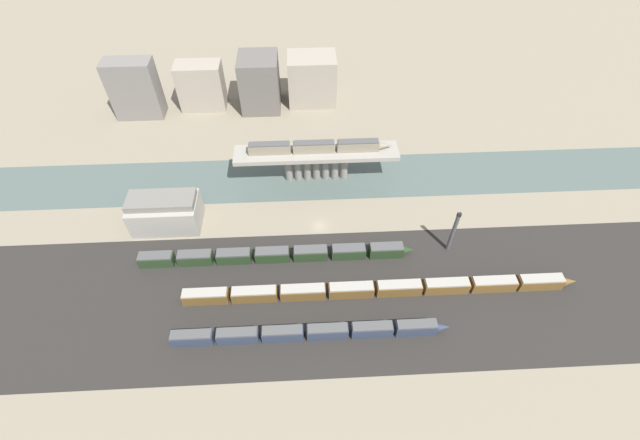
% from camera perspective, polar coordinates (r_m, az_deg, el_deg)
% --- Properties ---
extents(ground_plane, '(400.00, 400.00, 0.00)m').
position_cam_1_polar(ground_plane, '(124.47, -0.04, -0.82)').
color(ground_plane, gray).
extents(railbed_yard, '(280.00, 42.00, 0.01)m').
position_cam_1_polar(railbed_yard, '(110.12, 0.59, -10.23)').
color(railbed_yard, '#282623').
rests_on(railbed_yard, ground).
extents(river_water, '(320.00, 20.52, 0.01)m').
position_cam_1_polar(river_water, '(139.18, -0.46, 5.66)').
color(river_water, '#4C5B56').
rests_on(river_water, ground).
extents(bridge, '(50.41, 8.54, 10.86)m').
position_cam_1_polar(bridge, '(133.88, -0.48, 8.23)').
color(bridge, gray).
rests_on(bridge, ground).
extents(train_on_bridge, '(43.95, 2.69, 3.49)m').
position_cam_1_polar(train_on_bridge, '(131.11, -0.14, 9.74)').
color(train_on_bridge, gray).
rests_on(train_on_bridge, bridge).
extents(train_yard_near, '(65.35, 2.64, 3.90)m').
position_cam_1_polar(train_yard_near, '(103.12, -1.41, -14.76)').
color(train_yard_near, '#2D384C').
rests_on(train_yard_near, ground).
extents(train_yard_mid, '(100.34, 2.96, 3.77)m').
position_cam_1_polar(train_yard_mid, '(110.27, 8.06, -9.08)').
color(train_yard_mid, brown).
rests_on(train_yard_mid, ground).
extents(train_yard_far, '(74.24, 3.19, 3.73)m').
position_cam_1_polar(train_yard_far, '(116.11, -5.76, -4.61)').
color(train_yard_far, '#23381E').
rests_on(train_yard_far, ground).
extents(warehouse_building, '(19.02, 10.97, 10.77)m').
position_cam_1_polar(warehouse_building, '(128.99, -19.92, 1.02)').
color(warehouse_building, '#9E998E').
rests_on(warehouse_building, ground).
extents(signal_tower, '(1.07, 1.07, 14.41)m').
position_cam_1_polar(signal_tower, '(119.11, 17.30, -1.58)').
color(signal_tower, '#4C4C51').
rests_on(signal_tower, ground).
extents(city_block_far_left, '(17.01, 8.25, 21.54)m').
position_cam_1_polar(city_block_far_left, '(174.91, -23.48, 15.71)').
color(city_block_far_left, slate).
rests_on(city_block_far_left, ground).
extents(city_block_left, '(16.68, 9.20, 17.39)m').
position_cam_1_polar(city_block_left, '(173.33, -15.56, 16.84)').
color(city_block_left, gray).
rests_on(city_block_left, ground).
extents(city_block_center, '(14.31, 15.14, 19.86)m').
position_cam_1_polar(city_block_center, '(168.61, -8.04, 17.69)').
color(city_block_center, '#605B56').
rests_on(city_block_center, ground).
extents(city_block_right, '(17.95, 13.32, 18.20)m').
position_cam_1_polar(city_block_right, '(170.94, -1.08, 18.26)').
color(city_block_right, gray).
rests_on(city_block_right, ground).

